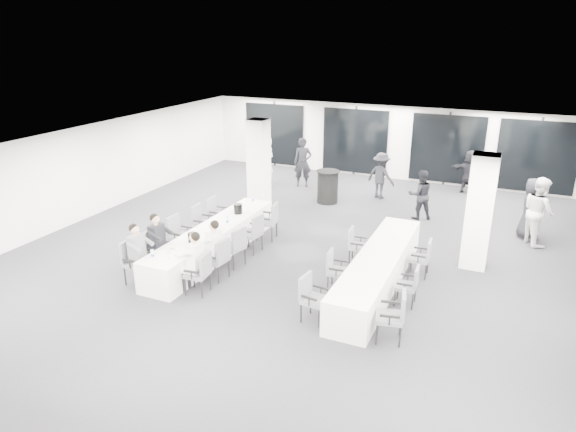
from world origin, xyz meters
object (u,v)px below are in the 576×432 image
object	(u,v)px
chair_main_right_mid	(235,245)
chair_side_left_near	(311,295)
banquet_table_main	(214,242)
standing_guest_e	(531,205)
chair_main_right_second	(219,257)
chair_side_right_near	(395,313)
chair_main_right_far	(270,219)
chair_main_left_mid	(178,233)
standing_guest_g	(267,159)
chair_side_left_mid	(335,268)
chair_main_left_far	(216,212)
chair_main_left_second	(154,248)
chair_main_left_fourth	(201,221)
standing_guest_b	(421,191)
ice_bucket_far	(238,209)
banquet_table_side	(378,270)
chair_side_right_far	(423,256)
standing_guest_h	(539,207)
chair_main_right_fourth	(253,231)
ice_bucket_near	(193,238)
standing_guest_f	(470,169)
chair_side_right_mid	(410,283)
cocktail_table	(328,187)
chair_side_left_far	(356,243)
chair_main_left_near	(134,259)
standing_guest_c	(381,173)
chair_main_right_near	(200,271)
standing_guest_a	(303,159)

from	to	relation	value
chair_main_right_mid	chair_side_left_near	world-z (taller)	chair_main_right_mid
banquet_table_main	standing_guest_e	bearing A→B (deg)	32.03
chair_main_right_second	chair_side_right_near	size ratio (longest dim) A/B	1.00
chair_main_right_far	chair_side_right_near	xyz separation A→B (m)	(4.26, -3.51, -0.02)
banquet_table_main	chair_main_left_mid	size ratio (longest dim) A/B	4.85
standing_guest_g	chair_main_right_mid	bearing A→B (deg)	-41.38
chair_side_left_mid	chair_main_right_mid	bearing A→B (deg)	-97.56
chair_main_right_mid	chair_main_left_far	bearing A→B (deg)	55.40
banquet_table_main	chair_main_left_second	size ratio (longest dim) A/B	5.06
chair_main_left_fourth	standing_guest_b	bearing A→B (deg)	123.36
chair_side_right_near	standing_guest_e	distance (m)	6.91
standing_guest_e	ice_bucket_far	bearing A→B (deg)	95.08
banquet_table_side	chair_side_right_far	size ratio (longest dim) A/B	5.46
standing_guest_h	chair_main_right_mid	bearing A→B (deg)	95.82
chair_main_right_fourth	ice_bucket_far	distance (m)	1.04
chair_main_left_mid	ice_bucket_near	xyz separation A→B (m)	(0.92, -0.70, 0.28)
standing_guest_b	chair_main_right_far	bearing A→B (deg)	16.49
standing_guest_e	standing_guest_f	size ratio (longest dim) A/B	1.10
chair_side_right_mid	chair_main_left_mid	bearing A→B (deg)	85.79
cocktail_table	chair_main_right_mid	bearing A→B (deg)	-93.69
chair_side_right_near	standing_guest_e	world-z (taller)	standing_guest_e
chair_side_right_mid	chair_side_left_far	bearing A→B (deg)	43.75
chair_side_right_far	chair_side_left_near	bearing A→B (deg)	147.14
chair_side_left_far	standing_guest_b	bearing A→B (deg)	162.67
chair_main_left_far	ice_bucket_near	size ratio (longest dim) A/B	3.98
chair_main_right_mid	chair_side_left_far	world-z (taller)	chair_main_right_mid
chair_side_right_mid	banquet_table_side	bearing A→B (deg)	51.76
chair_side_left_mid	standing_guest_f	xyz separation A→B (m)	(1.95, 8.71, 0.37)
chair_main_left_fourth	chair_main_left_far	xyz separation A→B (m)	(0.00, 0.78, -0.01)
chair_main_right_second	chair_main_right_fourth	distance (m)	1.70
chair_main_left_near	standing_guest_c	size ratio (longest dim) A/B	0.57
chair_main_left_mid	chair_main_left_far	world-z (taller)	chair_main_left_mid
chair_side_right_mid	chair_main_right_mid	bearing A→B (deg)	85.46
chair_side_right_near	standing_guest_h	distance (m)	6.63
chair_main_right_near	chair_side_left_mid	size ratio (longest dim) A/B	1.07
chair_main_left_mid	chair_side_right_mid	size ratio (longest dim) A/B	1.18
banquet_table_main	chair_main_left_near	distance (m)	2.19
chair_main_right_second	chair_side_right_near	world-z (taller)	same
chair_side_left_far	chair_side_right_mid	bearing A→B (deg)	41.35
chair_main_right_near	chair_main_right_second	xyz separation A→B (m)	(0.00, 0.76, 0.02)
cocktail_table	chair_side_left_far	distance (m)	4.72
chair_main_left_far	chair_side_left_mid	distance (m)	4.70
chair_main_right_second	chair_main_right_mid	size ratio (longest dim) A/B	1.00
chair_main_left_mid	standing_guest_h	xyz separation A→B (m)	(8.35, 4.52, 0.46)
chair_main_left_second	ice_bucket_near	distance (m)	1.01
chair_side_right_mid	standing_guest_c	world-z (taller)	standing_guest_c
standing_guest_a	ice_bucket_near	size ratio (longest dim) A/B	8.27
standing_guest_h	standing_guest_g	bearing A→B (deg)	48.93
chair_main_left_second	chair_side_left_mid	bearing A→B (deg)	93.71
chair_main_left_far	standing_guest_e	distance (m)	8.73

